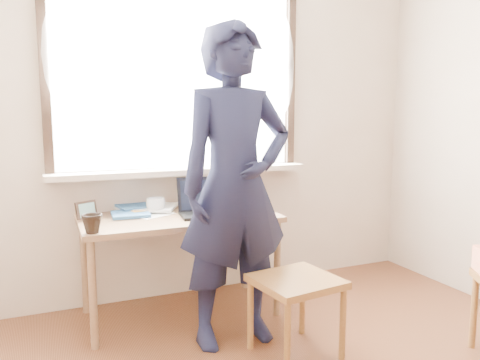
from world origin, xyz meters
name	(u,v)px	position (x,y,z in m)	size (l,w,h in m)	color
room_shell	(357,31)	(-0.02, 0.20, 1.64)	(3.52, 4.02, 2.61)	beige
desk	(179,226)	(-0.32, 1.63, 0.60)	(1.26, 0.63, 0.67)	brown
laptop	(206,206)	(-0.14, 1.60, 0.73)	(0.38, 0.32, 0.24)	black
mug_white	(156,205)	(-0.44, 1.78, 0.72)	(0.13, 0.13, 0.10)	white
mug_dark	(92,224)	(-0.89, 1.38, 0.73)	(0.11, 0.11, 0.11)	black
mouse	(249,210)	(0.14, 1.53, 0.69)	(0.10, 0.07, 0.04)	black
desk_clutter	(112,212)	(-0.72, 1.82, 0.69)	(0.72, 0.49, 0.04)	white
book_a	(116,211)	(-0.68, 1.88, 0.69)	(0.18, 0.24, 0.02)	white
book_b	(226,204)	(0.10, 1.85, 0.68)	(0.18, 0.24, 0.02)	white
picture_frame	(86,211)	(-0.89, 1.73, 0.73)	(0.13, 0.08, 0.11)	black
work_chair	(296,290)	(0.13, 0.87, 0.37)	(0.48, 0.46, 0.44)	brown
person	(236,186)	(-0.11, 1.16, 0.92)	(0.67, 0.44, 1.85)	black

